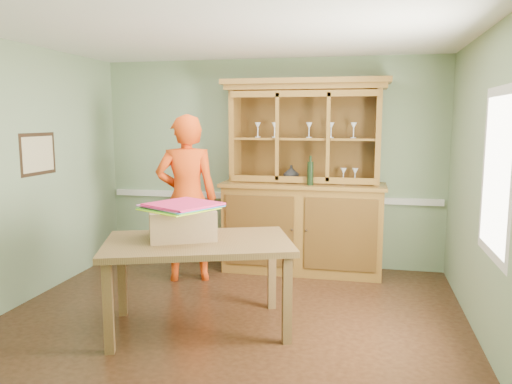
% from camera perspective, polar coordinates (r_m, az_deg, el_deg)
% --- Properties ---
extents(floor, '(4.50, 4.50, 0.00)m').
position_cam_1_polar(floor, '(5.02, -2.89, -14.23)').
color(floor, '#4A2A17').
rests_on(floor, ground).
extents(ceiling, '(4.50, 4.50, 0.00)m').
position_cam_1_polar(ceiling, '(4.70, -3.14, 17.82)').
color(ceiling, white).
rests_on(ceiling, wall_back).
extents(wall_back, '(4.50, 0.00, 4.50)m').
position_cam_1_polar(wall_back, '(6.61, 1.59, 3.32)').
color(wall_back, gray).
rests_on(wall_back, floor).
extents(wall_left, '(0.00, 4.00, 4.00)m').
position_cam_1_polar(wall_left, '(5.69, -25.42, 1.73)').
color(wall_left, gray).
rests_on(wall_left, floor).
extents(wall_right, '(0.00, 4.00, 4.00)m').
position_cam_1_polar(wall_right, '(4.62, 25.01, 0.41)').
color(wall_right, gray).
rests_on(wall_right, floor).
extents(wall_front, '(4.50, 0.00, 4.50)m').
position_cam_1_polar(wall_front, '(2.82, -13.85, -3.63)').
color(wall_front, gray).
rests_on(wall_front, floor).
extents(chair_rail, '(4.41, 0.05, 0.08)m').
position_cam_1_polar(chair_rail, '(6.64, 1.53, -0.57)').
color(chair_rail, silver).
rests_on(chair_rail, wall_back).
extents(framed_map, '(0.03, 0.60, 0.46)m').
position_cam_1_polar(framed_map, '(5.90, -23.61, 3.99)').
color(framed_map, black).
rests_on(framed_map, wall_left).
extents(window_panel, '(0.03, 0.96, 1.36)m').
position_cam_1_polar(window_panel, '(4.31, 25.72, 1.86)').
color(window_panel, silver).
rests_on(window_panel, wall_right).
extents(china_hutch, '(2.05, 0.68, 2.41)m').
position_cam_1_polar(china_hutch, '(6.33, 5.38, -1.55)').
color(china_hutch, olive).
rests_on(china_hutch, floor).
extents(dining_table, '(1.91, 1.50, 0.83)m').
position_cam_1_polar(dining_table, '(4.59, -6.61, -6.72)').
color(dining_table, brown).
rests_on(dining_table, floor).
extents(cardboard_box, '(0.73, 0.68, 0.27)m').
position_cam_1_polar(cardboard_box, '(4.65, -8.45, -3.58)').
color(cardboard_box, '#9C7950').
rests_on(cardboard_box, dining_table).
extents(kite_stack, '(0.75, 0.75, 0.05)m').
position_cam_1_polar(kite_stack, '(4.63, -8.58, -1.58)').
color(kite_stack, '#CFFF20').
rests_on(kite_stack, cardboard_box).
extents(person, '(0.84, 0.69, 1.98)m').
position_cam_1_polar(person, '(5.98, -7.91, -0.75)').
color(person, '#E6430E').
rests_on(person, floor).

